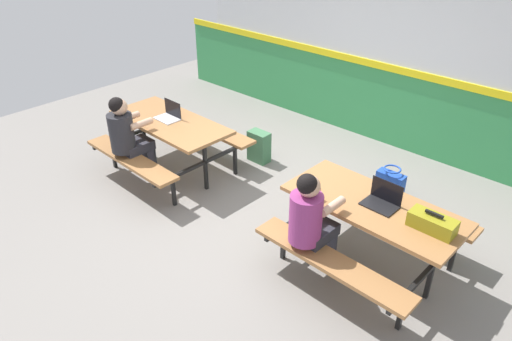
% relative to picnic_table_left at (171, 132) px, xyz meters
% --- Properties ---
extents(ground_plane, '(10.00, 10.00, 0.02)m').
position_rel_picnic_table_left_xyz_m(ground_plane, '(1.45, 0.16, -0.58)').
color(ground_plane, gray).
extents(accent_backdrop, '(8.00, 0.14, 2.60)m').
position_rel_picnic_table_left_xyz_m(accent_backdrop, '(1.45, 2.72, 0.67)').
color(accent_backdrop, '#338C4C').
rests_on(accent_backdrop, ground).
extents(picnic_table_left, '(1.70, 1.58, 0.74)m').
position_rel_picnic_table_left_xyz_m(picnic_table_left, '(0.00, 0.00, 0.00)').
color(picnic_table_left, '#9E6B3D').
rests_on(picnic_table_left, ground).
extents(picnic_table_right, '(1.70, 1.58, 0.74)m').
position_rel_picnic_table_left_xyz_m(picnic_table_right, '(2.90, 0.12, 0.00)').
color(picnic_table_right, '#9E6B3D').
rests_on(picnic_table_right, ground).
extents(student_nearer, '(0.37, 0.53, 1.21)m').
position_rel_picnic_table_left_xyz_m(student_nearer, '(-0.13, -0.55, 0.13)').
color(student_nearer, '#2D2D38').
rests_on(student_nearer, ground).
extents(student_further, '(0.37, 0.53, 1.21)m').
position_rel_picnic_table_left_xyz_m(student_further, '(2.58, -0.43, 0.13)').
color(student_further, '#2D2D38').
rests_on(student_further, ground).
extents(laptop_silver, '(0.32, 0.23, 0.22)m').
position_rel_picnic_table_left_xyz_m(laptop_silver, '(-0.06, 0.04, 0.21)').
color(laptop_silver, silver).
rests_on(laptop_silver, picnic_table_left).
extents(laptop_dark, '(0.32, 0.23, 0.22)m').
position_rel_picnic_table_left_xyz_m(laptop_dark, '(2.96, 0.15, 0.21)').
color(laptop_dark, black).
rests_on(laptop_dark, picnic_table_right).
extents(toolbox_grey, '(0.40, 0.18, 0.18)m').
position_rel_picnic_table_left_xyz_m(toolbox_grey, '(3.47, 0.11, 0.24)').
color(toolbox_grey, olive).
rests_on(toolbox_grey, picnic_table_right).
extents(backpack_dark, '(0.30, 0.22, 0.44)m').
position_rel_picnic_table_left_xyz_m(backpack_dark, '(0.65, 0.99, -0.36)').
color(backpack_dark, '#3F724C').
rests_on(backpack_dark, ground).
extents(tote_bag_bright, '(0.34, 0.21, 0.43)m').
position_rel_picnic_table_left_xyz_m(tote_bag_bright, '(2.47, 1.35, -0.38)').
color(tote_bag_bright, '#1E47B2').
rests_on(tote_bag_bright, ground).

